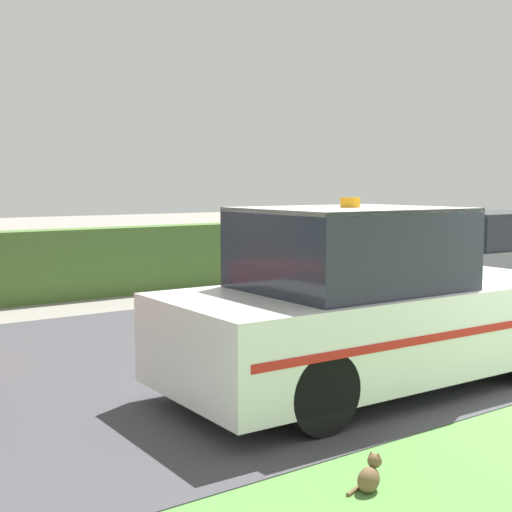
% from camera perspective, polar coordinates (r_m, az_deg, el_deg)
% --- Properties ---
extents(road_strip, '(28.00, 6.48, 0.01)m').
position_cam_1_polar(road_strip, '(9.69, 6.95, -6.09)').
color(road_strip, '#424247').
rests_on(road_strip, ground).
extents(garden_hedge, '(9.92, 0.57, 1.21)m').
position_cam_1_polar(garden_hedge, '(12.94, -12.88, -0.50)').
color(garden_hedge, '#4C7233').
rests_on(garden_hedge, ground).
extents(police_car, '(4.44, 1.89, 1.85)m').
position_cam_1_polar(police_car, '(7.02, 9.17, -3.99)').
color(police_car, black).
rests_on(police_car, road_strip).
extents(cat, '(0.29, 0.18, 0.24)m').
position_cam_1_polar(cat, '(4.89, 9.08, -17.02)').
color(cat, brown).
rests_on(cat, ground).
extents(neighbour_car_far, '(4.34, 1.73, 1.51)m').
position_cam_1_polar(neighbour_car_far, '(12.97, 18.90, -0.09)').
color(neighbour_car_far, black).
rests_on(neighbour_car_far, road_strip).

